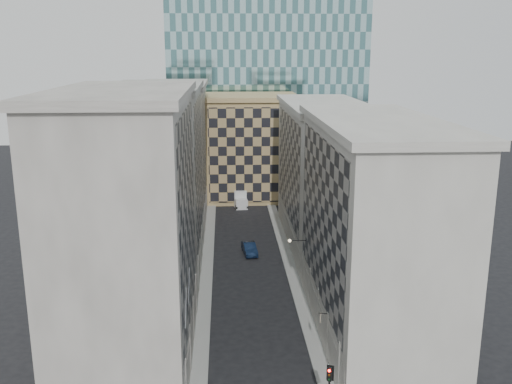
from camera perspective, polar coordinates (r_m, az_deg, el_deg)
name	(u,v)px	position (r m, az deg, el deg)	size (l,w,h in m)	color
sidewalk_west	(207,274)	(70.60, -4.97, -8.13)	(1.50, 100.00, 0.15)	gray
sidewalk_east	(292,272)	(71.02, 3.61, -7.97)	(1.50, 100.00, 0.15)	gray
bldg_left_a	(130,231)	(49.33, -12.45, -3.82)	(10.80, 22.80, 23.70)	gray
bldg_left_b	(159,179)	(70.51, -9.67, 1.28)	(10.80, 22.80, 22.70)	gray
bldg_left_c	(174,152)	(92.08, -8.18, 4.01)	(10.80, 22.80, 21.70)	gray
bldg_right_a	(372,229)	(54.69, 11.51, -3.64)	(10.80, 26.80, 20.70)	#A5A198
bldg_right_b	(323,173)	(80.34, 6.72, 1.87)	(10.80, 28.80, 19.70)	#A5A198
tan_block	(251,146)	(104.79, -0.51, 4.59)	(16.80, 14.80, 18.80)	tan
church_tower	(237,48)	(117.38, -1.88, 14.19)	(7.20, 7.20, 51.50)	#2B2621
flagpoles_left	(187,296)	(45.48, -6.88, -10.31)	(0.10, 6.33, 2.33)	gray
bracket_lamp	(291,241)	(63.20, 3.55, -4.88)	(1.98, 0.36, 0.36)	black
traffic_light	(329,381)	(44.02, 7.35, -18.27)	(0.54, 0.53, 4.30)	black
box_truck	(240,199)	(99.88, -1.61, -0.69)	(2.62, 5.38, 2.85)	silver
dark_car	(250,249)	(76.75, -0.65, -5.68)	(1.62, 4.64, 1.53)	#0E1C35
shop_sign	(321,317)	(51.59, 6.50, -12.33)	(0.78, 0.68, 0.77)	black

